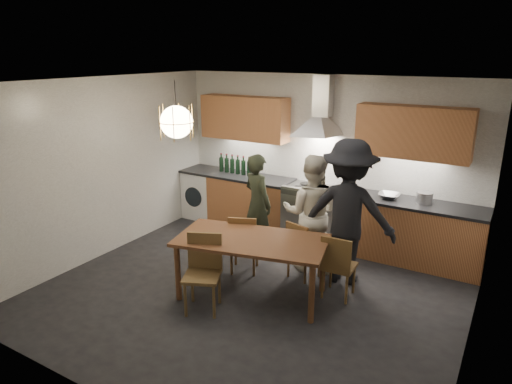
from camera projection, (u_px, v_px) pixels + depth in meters
The scene contains 17 objects.
ground at pixel (251, 292), 5.81m from camera, with size 5.00×5.00×0.00m, color black.
room_shell at pixel (250, 161), 5.30m from camera, with size 5.02×4.52×2.61m.
counter_run at pixel (315, 214), 7.26m from camera, with size 5.00×0.62×0.90m.
range_stove at pixel (314, 214), 7.27m from camera, with size 0.90×0.60×0.92m.
wall_fixtures at pixel (321, 124), 6.95m from camera, with size 4.30×0.54×1.10m.
pendant_lamp at pixel (176, 122), 5.59m from camera, with size 0.43×0.43×0.70m.
dining_table at pixel (252, 245), 5.54m from camera, with size 1.96×1.28×0.76m.
chair_back_left at pixel (243, 241), 6.16m from camera, with size 0.50×0.50×0.84m.
chair_back_mid at pixel (301, 247), 6.02m from camera, with size 0.44×0.44×0.80m.
chair_back_right at pixel (337, 263), 5.52m from camera, with size 0.39×0.39×0.83m.
chair_front at pixel (203, 267), 5.34m from camera, with size 0.54×0.54×0.91m.
person_left at pixel (258, 203), 6.80m from camera, with size 0.55×0.36×1.51m, color black.
person_mid at pixel (311, 213), 6.22m from camera, with size 0.79×0.62×1.64m, color beige.
person_right at pixel (348, 212), 5.85m from camera, with size 1.23×0.71×1.91m, color black.
mixing_bowl at pixel (389, 196), 6.57m from camera, with size 0.30×0.30×0.07m, color #B2B2B5.
stock_pot at pixel (425, 198), 6.34m from camera, with size 0.22×0.22×0.15m, color #B2B2B5.
wine_bottles at pixel (238, 165), 7.84m from camera, with size 0.76×0.08×0.32m.
Camera 1 is at (2.68, -4.42, 2.93)m, focal length 32.00 mm.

